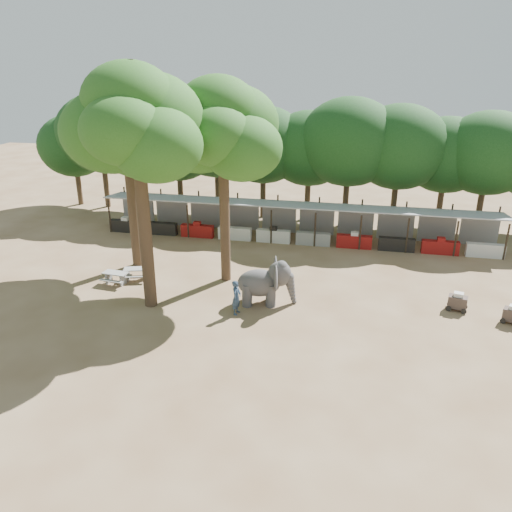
% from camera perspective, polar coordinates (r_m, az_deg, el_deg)
% --- Properties ---
extents(ground, '(100.00, 100.00, 0.00)m').
position_cam_1_polar(ground, '(23.54, -0.11, -9.10)').
color(ground, brown).
rests_on(ground, ground).
extents(vendor_stalls, '(28.00, 2.99, 2.80)m').
position_cam_1_polar(vendor_stalls, '(35.61, 4.50, 3.74)').
color(vendor_stalls, gray).
rests_on(vendor_stalls, ground).
extents(yard_tree_left, '(7.10, 6.90, 11.02)m').
position_cam_1_polar(yard_tree_left, '(30.37, -14.75, 13.64)').
color(yard_tree_left, '#332316').
rests_on(yard_tree_left, ground).
extents(yard_tree_center, '(7.10, 6.90, 12.04)m').
position_cam_1_polar(yard_tree_center, '(24.49, -13.66, 14.40)').
color(yard_tree_center, '#332316').
rests_on(yard_tree_center, ground).
extents(yard_tree_back, '(7.10, 6.90, 11.36)m').
position_cam_1_polar(yard_tree_back, '(27.26, -4.01, 14.18)').
color(yard_tree_back, '#332316').
rests_on(yard_tree_back, ground).
extents(backdrop_trees, '(46.46, 5.95, 8.33)m').
position_cam_1_polar(backdrop_trees, '(39.59, 5.70, 11.94)').
color(backdrop_trees, '#332316').
rests_on(backdrop_trees, ground).
extents(elephant, '(3.23, 2.41, 2.41)m').
position_cam_1_polar(elephant, '(25.98, 1.17, -3.02)').
color(elephant, '#3D3B3B').
rests_on(elephant, ground).
extents(handler, '(0.52, 0.70, 1.80)m').
position_cam_1_polar(handler, '(25.07, -2.25, -4.75)').
color(handler, '#26384C').
rests_on(handler, ground).
extents(picnic_table_near, '(1.53, 1.40, 0.70)m').
position_cam_1_polar(picnic_table_near, '(29.64, -15.74, -2.25)').
color(picnic_table_near, gray).
rests_on(picnic_table_near, ground).
extents(picnic_table_far, '(1.69, 1.60, 0.69)m').
position_cam_1_polar(picnic_table_far, '(29.94, -13.53, -1.81)').
color(picnic_table_far, gray).
rests_on(picnic_table_far, ground).
extents(cart_back, '(1.13, 0.88, 0.98)m').
position_cam_1_polar(cart_back, '(27.57, 22.05, -4.85)').
color(cart_back, '#372A25').
rests_on(cart_back, ground).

